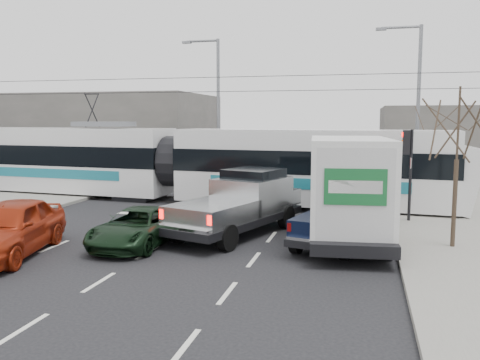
% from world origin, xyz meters
% --- Properties ---
extents(ground, '(120.00, 120.00, 0.00)m').
position_xyz_m(ground, '(0.00, 0.00, 0.00)').
color(ground, black).
rests_on(ground, ground).
extents(rails, '(60.00, 1.60, 0.03)m').
position_xyz_m(rails, '(0.00, 10.00, 0.01)').
color(rails, '#33302D').
rests_on(rails, ground).
extents(building_left, '(14.00, 10.00, 6.00)m').
position_xyz_m(building_left, '(-14.00, 22.00, 3.00)').
color(building_left, slate).
rests_on(building_left, ground).
extents(building_right, '(12.00, 10.00, 5.00)m').
position_xyz_m(building_right, '(12.00, 24.00, 2.50)').
color(building_right, slate).
rests_on(building_right, ground).
extents(bare_tree, '(2.40, 2.40, 5.00)m').
position_xyz_m(bare_tree, '(7.60, 2.50, 3.79)').
color(bare_tree, '#47382B').
rests_on(bare_tree, ground).
extents(traffic_signal, '(0.44, 0.44, 3.60)m').
position_xyz_m(traffic_signal, '(6.47, 6.50, 2.74)').
color(traffic_signal, black).
rests_on(traffic_signal, ground).
extents(street_lamp_near, '(2.38, 0.25, 9.00)m').
position_xyz_m(street_lamp_near, '(7.31, 14.00, 5.11)').
color(street_lamp_near, slate).
rests_on(street_lamp_near, ground).
extents(street_lamp_far, '(2.38, 0.25, 9.00)m').
position_xyz_m(street_lamp_far, '(-4.19, 16.00, 5.11)').
color(street_lamp_far, slate).
rests_on(street_lamp_far, ground).
extents(catenary, '(60.00, 0.20, 7.00)m').
position_xyz_m(catenary, '(0.00, 10.00, 3.88)').
color(catenary, black).
rests_on(catenary, ground).
extents(tram, '(26.92, 5.12, 5.47)m').
position_xyz_m(tram, '(-4.56, 9.86, 1.94)').
color(tram, silver).
rests_on(tram, ground).
extents(silver_pickup, '(4.08, 6.67, 2.30)m').
position_xyz_m(silver_pickup, '(0.53, 3.39, 1.14)').
color(silver_pickup, black).
rests_on(silver_pickup, ground).
extents(box_truck, '(3.10, 7.30, 3.55)m').
position_xyz_m(box_truck, '(4.30, 2.87, 1.75)').
color(box_truck, black).
rests_on(box_truck, ground).
extents(navy_pickup, '(2.82, 4.87, 1.93)m').
position_xyz_m(navy_pickup, '(4.04, 2.51, 0.95)').
color(navy_pickup, black).
rests_on(navy_pickup, ground).
extents(green_car, '(2.14, 4.45, 1.22)m').
position_xyz_m(green_car, '(-2.39, 0.82, 0.61)').
color(green_car, black).
rests_on(green_car, ground).
extents(red_car, '(3.06, 5.36, 1.72)m').
position_xyz_m(red_car, '(-5.68, -1.27, 0.86)').
color(red_car, '#9A260E').
rests_on(red_car, ground).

